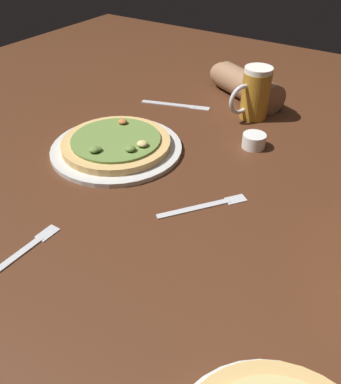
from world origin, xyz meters
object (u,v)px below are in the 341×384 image
(fork_left, at_px, (17,255))
(fork_spare, at_px, (205,206))
(pizza_plate_far, at_px, (116,145))
(knife_spare, at_px, (176,105))
(ramekin_sauce, at_px, (254,141))
(beer_mug_pale, at_px, (255,94))
(diner_arm, at_px, (242,84))

(fork_left, xyz_separation_m, fork_spare, (0.22, 0.31, -0.00))
(pizza_plate_far, distance_m, knife_spare, 0.31)
(ramekin_sauce, xyz_separation_m, knife_spare, (-0.31, 0.10, -0.02))
(beer_mug_pale, distance_m, diner_arm, 0.15)
(beer_mug_pale, height_order, diner_arm, beer_mug_pale)
(ramekin_sauce, bearing_deg, diner_arm, 121.36)
(beer_mug_pale, height_order, fork_spare, beer_mug_pale)
(beer_mug_pale, xyz_separation_m, fork_spare, (0.09, -0.45, -0.07))
(beer_mug_pale, relative_size, fork_spare, 0.86)
(ramekin_sauce, relative_size, fork_spare, 0.35)
(pizza_plate_far, xyz_separation_m, diner_arm, (0.12, 0.49, 0.03))
(pizza_plate_far, bearing_deg, ramekin_sauce, 36.30)
(fork_spare, bearing_deg, knife_spare, 129.62)
(pizza_plate_far, height_order, beer_mug_pale, beer_mug_pale)
(pizza_plate_far, xyz_separation_m, ramekin_sauce, (0.29, 0.21, 0.00))
(knife_spare, xyz_separation_m, diner_arm, (0.14, 0.17, 0.04))
(fork_spare, distance_m, knife_spare, 0.51)
(pizza_plate_far, bearing_deg, beer_mug_pale, 60.32)
(pizza_plate_far, distance_m, fork_spare, 0.31)
(ramekin_sauce, bearing_deg, knife_spare, 161.35)
(ramekin_sauce, height_order, knife_spare, ramekin_sauce)
(beer_mug_pale, xyz_separation_m, ramekin_sauce, (0.08, -0.16, -0.06))
(fork_left, height_order, diner_arm, diner_arm)
(fork_left, height_order, knife_spare, same)
(fork_spare, distance_m, diner_arm, 0.60)
(fork_left, bearing_deg, diner_arm, 88.12)
(beer_mug_pale, xyz_separation_m, knife_spare, (-0.23, -0.06, -0.07))
(diner_arm, bearing_deg, ramekin_sauce, -58.64)
(pizza_plate_far, distance_m, fork_left, 0.40)
(fork_left, relative_size, fork_spare, 1.17)
(fork_spare, relative_size, knife_spare, 0.82)
(ramekin_sauce, height_order, diner_arm, diner_arm)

